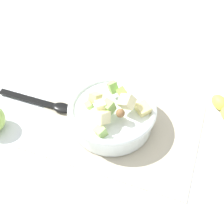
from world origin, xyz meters
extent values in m
plane|color=silver|center=(0.00, 0.00, 0.00)|extent=(2.40, 2.40, 0.00)
cube|color=#BCB299|center=(0.00, 0.00, 0.00)|extent=(0.43, 0.31, 0.01)
cylinder|color=white|center=(0.01, 0.00, 0.04)|extent=(0.21, 0.21, 0.06)
torus|color=white|center=(0.01, 0.00, 0.07)|extent=(0.23, 0.23, 0.02)
cube|color=#E5D684|center=(0.06, 0.01, 0.10)|extent=(0.03, 0.04, 0.03)
cube|color=#93C160|center=(0.03, -0.04, 0.10)|extent=(0.04, 0.04, 0.04)
cube|color=#A3CC6B|center=(0.01, 0.09, 0.08)|extent=(0.03, 0.03, 0.03)
cube|color=#93C160|center=(0.01, 0.03, 0.10)|extent=(0.04, 0.04, 0.04)
cube|color=#A3CC6B|center=(0.06, 0.03, 0.09)|extent=(0.02, 0.03, 0.03)
cube|color=#E5D684|center=(-0.06, -0.02, 0.08)|extent=(0.05, 0.05, 0.04)
cube|color=beige|center=(-0.02, 0.00, 0.11)|extent=(0.05, 0.05, 0.05)
cube|color=beige|center=(0.02, 0.06, 0.10)|extent=(0.05, 0.05, 0.05)
cube|color=#9EC656|center=(0.00, -0.03, 0.10)|extent=(0.03, 0.03, 0.03)
cube|color=beige|center=(0.03, 0.04, 0.11)|extent=(0.04, 0.04, 0.03)
sphere|color=brown|center=(-0.02, 0.03, 0.10)|extent=(0.03, 0.03, 0.03)
ellipsoid|color=black|center=(0.17, 0.00, 0.01)|extent=(0.06, 0.04, 0.01)
cube|color=black|center=(0.28, 0.00, 0.01)|extent=(0.18, 0.02, 0.01)
ellipsoid|color=yellow|center=(-0.25, -0.17, 0.02)|extent=(0.06, 0.06, 0.04)
camera|label=1|loc=(-0.15, 0.47, 0.62)|focal=46.79mm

